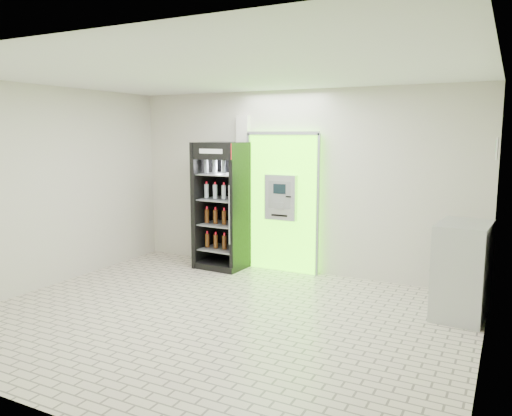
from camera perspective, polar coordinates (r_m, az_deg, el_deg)
The scene contains 7 objects.
ground at distance 6.44m, azimuth -4.29°, elevation -12.39°, with size 6.00×6.00×0.00m, color beige.
room_shell at distance 6.03m, azimuth -4.49°, elevation 4.17°, with size 6.00×6.00×6.00m.
atm_assembly at distance 8.33m, azimuth 3.13°, elevation 0.74°, with size 1.30×0.24×2.33m.
pillar at distance 8.69m, azimuth -1.47°, elevation 1.93°, with size 0.22×0.11×2.60m.
beverage_cooler at distance 8.56m, azimuth -3.74°, elevation 0.01°, with size 0.84×0.78×2.15m.
steel_cabinet at distance 6.82m, azimuth 22.50°, elevation -6.55°, with size 0.67×0.94×1.20m.
exit_sign at distance 6.52m, azimuth 25.83°, elevation 6.14°, with size 0.02×0.22×0.26m.
Camera 1 is at (3.16, -5.12, 2.30)m, focal length 35.00 mm.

